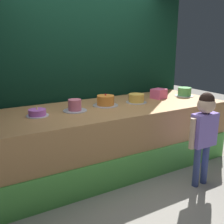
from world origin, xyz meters
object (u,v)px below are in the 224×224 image
at_px(cake_left, 75,106).
at_px(cake_far_right, 184,92).
at_px(child_figure, 204,127).
at_px(cake_right, 136,98).
at_px(pink_box, 159,94).
at_px(cake_center, 106,101).
at_px(cake_far_left, 37,113).

relative_size(cake_left, cake_far_right, 1.00).
xyz_separation_m(child_figure, cake_right, (-0.24, 1.05, 0.18)).
xyz_separation_m(pink_box, cake_right, (-0.48, -0.07, -0.01)).
bearing_deg(pink_box, child_figure, -101.95).
bearing_deg(cake_center, pink_box, 1.07).
distance_m(child_figure, cake_center, 1.33).
distance_m(pink_box, cake_far_right, 0.48).
bearing_deg(cake_right, cake_far_left, -179.79).
relative_size(cake_left, cake_center, 0.87).
distance_m(cake_center, cake_far_right, 1.44).
xyz_separation_m(child_figure, pink_box, (0.24, 1.12, 0.19)).
xyz_separation_m(pink_box, cake_far_right, (0.48, -0.07, -0.01)).
bearing_deg(cake_far_left, cake_right, 0.21).
distance_m(cake_far_left, cake_right, 1.43).
height_order(pink_box, cake_right, pink_box).
height_order(cake_far_left, cake_far_right, cake_far_right).
height_order(cake_center, cake_far_right, cake_center).
bearing_deg(cake_right, cake_far_right, 0.22).
bearing_deg(cake_far_right, cake_left, -179.76).
bearing_deg(cake_far_right, cake_center, 177.91).
relative_size(pink_box, cake_left, 0.68).
relative_size(child_figure, cake_center, 3.33).
relative_size(cake_far_left, cake_left, 0.87).
bearing_deg(child_figure, cake_far_left, 148.11).
xyz_separation_m(cake_left, cake_center, (0.48, 0.06, 0.00)).
bearing_deg(cake_right, cake_center, 173.32).
bearing_deg(cake_far_right, cake_far_left, -179.78).
height_order(cake_center, cake_right, cake_center).
bearing_deg(cake_far_left, cake_center, 3.67).
distance_m(child_figure, pink_box, 1.16).
bearing_deg(cake_left, child_figure, -41.08).
xyz_separation_m(cake_far_left, cake_right, (1.43, 0.01, 0.02)).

